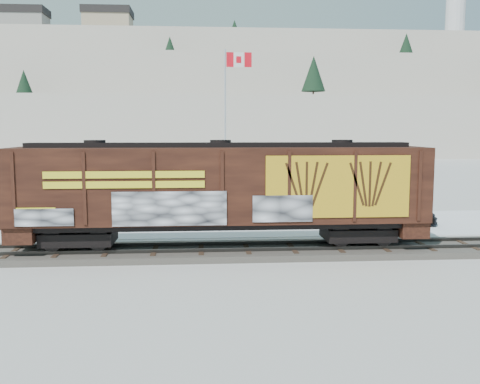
{
  "coord_description": "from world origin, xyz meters",
  "views": [
    {
      "loc": [
        -2.02,
        -23.02,
        5.42
      ],
      "look_at": [
        -0.07,
        3.0,
        2.41
      ],
      "focal_mm": 40.0,
      "sensor_mm": 36.0,
      "label": 1
    }
  ],
  "objects": [
    {
      "name": "parking_strip",
      "position": [
        0.0,
        7.5,
        0.01
      ],
      "size": [
        40.0,
        8.0,
        0.03
      ],
      "primitive_type": "cube",
      "color": "white",
      "rests_on": "ground"
    },
    {
      "name": "car_silver",
      "position": [
        -9.65,
        6.63,
        0.74
      ],
      "size": [
        4.43,
        2.66,
        1.41
      ],
      "primitive_type": "imported",
      "rotation": [
        0.0,
        0.0,
        1.31
      ],
      "color": "silver",
      "rests_on": "parking_strip"
    },
    {
      "name": "hillside",
      "position": [
        -0.05,
        139.79,
        14.37
      ],
      "size": [
        360.0,
        110.0,
        93.0
      ],
      "color": "white",
      "rests_on": "ground"
    },
    {
      "name": "hopper_railcar",
      "position": [
        -1.12,
        -0.01,
        2.92
      ],
      "size": [
        17.71,
        3.06,
        4.48
      ],
      "color": "black",
      "rests_on": "rail_track"
    },
    {
      "name": "rail_track",
      "position": [
        0.0,
        0.0,
        0.15
      ],
      "size": [
        50.0,
        3.4,
        0.43
      ],
      "color": "#59544C",
      "rests_on": "ground"
    },
    {
      "name": "car_white",
      "position": [
        4.0,
        8.29,
        0.76
      ],
      "size": [
        4.7,
        3.26,
        1.47
      ],
      "primitive_type": "imported",
      "rotation": [
        0.0,
        0.0,
        1.14
      ],
      "color": "white",
      "rests_on": "parking_strip"
    },
    {
      "name": "ground",
      "position": [
        0.0,
        0.0,
        0.0
      ],
      "size": [
        500.0,
        500.0,
        0.0
      ],
      "primitive_type": "plane",
      "color": "white",
      "rests_on": "ground"
    },
    {
      "name": "flagpole",
      "position": [
        -0.13,
        14.47,
        4.01
      ],
      "size": [
        2.3,
        0.9,
        10.96
      ],
      "color": "silver",
      "rests_on": "ground"
    },
    {
      "name": "car_dark",
      "position": [
        9.17,
        6.56,
        0.7
      ],
      "size": [
        4.81,
        2.36,
        1.35
      ],
      "primitive_type": "imported",
      "rotation": [
        0.0,
        0.0,
        1.47
      ],
      "color": "black",
      "rests_on": "parking_strip"
    }
  ]
}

